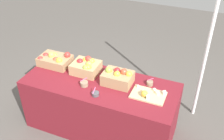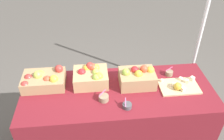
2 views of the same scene
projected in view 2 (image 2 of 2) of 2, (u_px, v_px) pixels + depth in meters
The scene contains 10 objects.
ground_plane at pixel (117, 138), 2.72m from camera, with size 10.00×10.00×0.00m, color #56514C.
table at pixel (118, 116), 2.50m from camera, with size 1.90×0.76×0.74m, color maroon.
apple_crate_left at pixel (44, 80), 2.30m from camera, with size 0.41×0.29×0.18m.
apple_crate_middle at pixel (91, 76), 2.33m from camera, with size 0.34×0.29×0.20m.
apple_crate_right at pixel (137, 77), 2.31m from camera, with size 0.35×0.26×0.21m.
cutting_board_front at pixel (179, 86), 2.30m from camera, with size 0.39×0.25×0.09m.
sample_bowl_near at pixel (127, 106), 2.08m from camera, with size 0.08×0.08×0.09m.
sample_bowl_mid at pixel (104, 98), 2.16m from camera, with size 0.10×0.09×0.10m.
sample_bowl_far at pixel (169, 73), 2.46m from camera, with size 0.08×0.08×0.10m.
tent_pole at pixel (203, 25), 2.80m from camera, with size 0.04×0.04×2.07m, color white.
Camera 2 is at (-0.23, -1.70, 2.26)m, focal length 37.12 mm.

